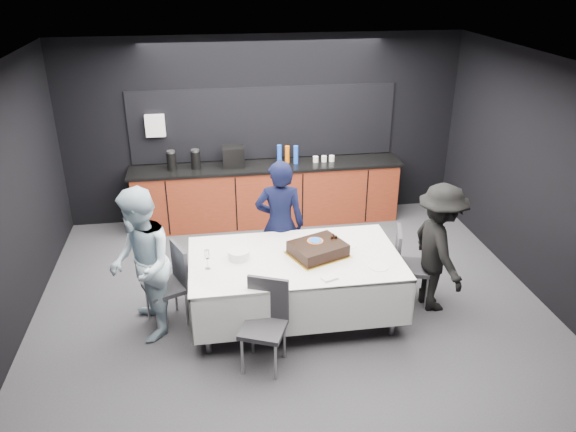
# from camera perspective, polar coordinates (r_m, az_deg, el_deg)

# --- Properties ---
(ground) EXTENTS (6.00, 6.00, 0.00)m
(ground) POSITION_cam_1_polar(r_m,az_deg,el_deg) (6.94, 0.13, -8.23)
(ground) COLOR #3D3D42
(ground) RESTS_ON ground
(room_shell) EXTENTS (6.04, 5.04, 2.82)m
(room_shell) POSITION_cam_1_polar(r_m,az_deg,el_deg) (6.12, 0.14, 6.48)
(room_shell) COLOR white
(room_shell) RESTS_ON ground
(kitchenette) EXTENTS (4.10, 0.64, 2.05)m
(kitchenette) POSITION_cam_1_polar(r_m,az_deg,el_deg) (8.64, -2.25, 2.78)
(kitchenette) COLOR maroon
(kitchenette) RESTS_ON ground
(party_table) EXTENTS (2.32, 1.32, 0.78)m
(party_table) POSITION_cam_1_polar(r_m,az_deg,el_deg) (6.27, 0.70, -5.30)
(party_table) COLOR #99999E
(party_table) RESTS_ON ground
(cake_assembly) EXTENTS (0.74, 0.68, 0.18)m
(cake_assembly) POSITION_cam_1_polar(r_m,az_deg,el_deg) (6.21, 3.06, -3.38)
(cake_assembly) COLOR gold
(cake_assembly) RESTS_ON party_table
(plate_stack) EXTENTS (0.24, 0.24, 0.10)m
(plate_stack) POSITION_cam_1_polar(r_m,az_deg,el_deg) (6.17, -5.01, -3.91)
(plate_stack) COLOR white
(plate_stack) RESTS_ON party_table
(loose_plate_near) EXTENTS (0.19, 0.19, 0.01)m
(loose_plate_near) POSITION_cam_1_polar(r_m,az_deg,el_deg) (5.80, -0.95, -6.35)
(loose_plate_near) COLOR white
(loose_plate_near) RESTS_ON party_table
(loose_plate_right_a) EXTENTS (0.20, 0.20, 0.01)m
(loose_plate_right_a) POSITION_cam_1_polar(r_m,az_deg,el_deg) (6.48, 6.17, -2.92)
(loose_plate_right_a) COLOR white
(loose_plate_right_a) RESTS_ON party_table
(loose_plate_right_b) EXTENTS (0.22, 0.22, 0.01)m
(loose_plate_right_b) POSITION_cam_1_polar(r_m,az_deg,el_deg) (6.09, 9.19, -5.07)
(loose_plate_right_b) COLOR white
(loose_plate_right_b) RESTS_ON party_table
(loose_plate_far) EXTENTS (0.20, 0.20, 0.01)m
(loose_plate_far) POSITION_cam_1_polar(r_m,az_deg,el_deg) (6.58, 0.85, -2.33)
(loose_plate_far) COLOR white
(loose_plate_far) RESTS_ON party_table
(fork_pile) EXTENTS (0.18, 0.15, 0.02)m
(fork_pile) POSITION_cam_1_polar(r_m,az_deg,el_deg) (5.80, 4.25, -6.32)
(fork_pile) COLOR white
(fork_pile) RESTS_ON party_table
(champagne_flute) EXTENTS (0.06, 0.06, 0.22)m
(champagne_flute) POSITION_cam_1_polar(r_m,az_deg,el_deg) (5.96, -8.24, -3.99)
(champagne_flute) COLOR white
(champagne_flute) RESTS_ON party_table
(chair_left) EXTENTS (0.55, 0.55, 0.92)m
(chair_left) POSITION_cam_1_polar(r_m,az_deg,el_deg) (6.39, -11.77, -6.32)
(chair_left) COLOR #2A2A2F
(chair_left) RESTS_ON ground
(chair_right) EXTENTS (0.52, 0.52, 0.92)m
(chair_right) POSITION_cam_1_polar(r_m,az_deg,el_deg) (6.77, 11.95, -4.46)
(chair_right) COLOR #2A2A2F
(chair_right) RESTS_ON ground
(chair_near) EXTENTS (0.55, 0.55, 0.92)m
(chair_near) POSITION_cam_1_polar(r_m,az_deg,el_deg) (5.66, -2.32, -10.24)
(chair_near) COLOR #2A2A2F
(chair_near) RESTS_ON ground
(person_center) EXTENTS (0.65, 0.48, 1.65)m
(person_center) POSITION_cam_1_polar(r_m,az_deg,el_deg) (6.83, -0.82, -0.86)
(person_center) COLOR black
(person_center) RESTS_ON ground
(person_left) EXTENTS (0.78, 0.92, 1.69)m
(person_left) POSITION_cam_1_polar(r_m,az_deg,el_deg) (6.11, -14.70, -4.85)
(person_left) COLOR #A5BFD0
(person_left) RESTS_ON ground
(person_right) EXTENTS (0.63, 1.03, 1.54)m
(person_right) POSITION_cam_1_polar(r_m,az_deg,el_deg) (6.63, 15.05, -3.16)
(person_right) COLOR black
(person_right) RESTS_ON ground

